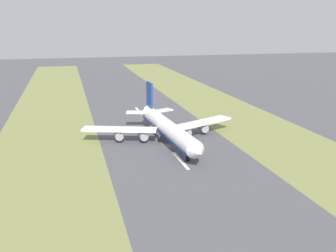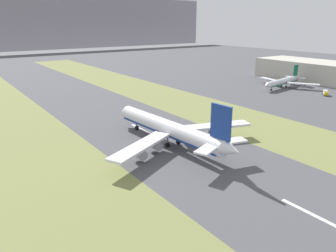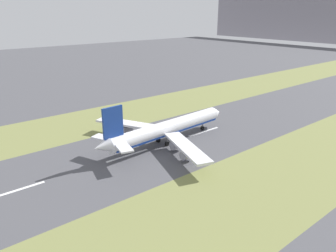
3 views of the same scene
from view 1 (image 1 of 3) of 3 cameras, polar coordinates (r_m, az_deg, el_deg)
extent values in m
plane|color=#4C4C51|center=(150.18, 0.03, -2.86)|extent=(800.00, 800.00, 0.00)
cube|color=olive|center=(166.73, 15.18, -1.59)|extent=(40.00, 600.00, 0.01)
cube|color=olive|center=(146.14, -17.37, -4.07)|extent=(40.00, 600.00, 0.01)
cube|color=silver|center=(209.48, -4.28, 2.21)|extent=(1.20, 18.00, 0.01)
cube|color=silver|center=(171.40, -1.88, -0.62)|extent=(1.20, 18.00, 0.01)
cube|color=silver|center=(134.44, 1.87, -5.02)|extent=(1.20, 18.00, 0.01)
cylinder|color=white|center=(151.15, 0.00, -0.29)|extent=(9.62, 56.27, 6.00)
cone|color=white|center=(123.77, 4.42, -3.79)|extent=(6.19, 5.37, 5.88)
cone|color=white|center=(179.83, -3.08, 2.40)|extent=(5.48, 6.32, 5.10)
cube|color=navy|center=(151.59, 0.00, -0.90)|extent=(9.17, 54.02, 0.70)
cube|color=white|center=(163.92, 5.03, 0.53)|extent=(28.73, 17.99, 0.90)
cube|color=white|center=(153.90, -7.05, -0.48)|extent=(29.42, 14.80, 0.90)
cylinder|color=#93939E|center=(158.58, 2.64, -0.84)|extent=(3.50, 5.00, 3.20)
cylinder|color=#93939E|center=(164.98, 5.13, -0.26)|extent=(3.50, 5.00, 3.20)
cylinder|color=#93939E|center=(153.32, -3.67, -1.40)|extent=(3.50, 5.00, 3.20)
cylinder|color=#93939E|center=(154.73, -7.22, -1.34)|extent=(3.50, 5.00, 3.20)
cube|color=navy|center=(173.59, -2.69, 4.55)|extent=(1.32, 8.04, 11.00)
cube|color=white|center=(176.59, -0.94, 2.26)|extent=(10.92, 7.79, 0.60)
cube|color=white|center=(173.73, -4.40, 2.00)|extent=(10.78, 6.73, 0.60)
cylinder|color=#59595E|center=(133.06, 2.87, -4.11)|extent=(0.50, 0.50, 3.20)
cylinder|color=black|center=(133.58, 2.86, -4.75)|extent=(1.01, 1.85, 1.80)
cylinder|color=#59595E|center=(155.68, 0.56, -1.26)|extent=(0.50, 0.50, 3.20)
cylinder|color=black|center=(156.13, 0.56, -1.82)|extent=(1.01, 1.85, 1.80)
cylinder|color=#59595E|center=(154.15, -1.27, -1.42)|extent=(0.50, 0.50, 3.20)
cylinder|color=black|center=(154.61, -1.26, -1.99)|extent=(1.01, 1.85, 1.80)
camera|label=2|loc=(258.51, 9.54, 14.37)|focal=35.00mm
camera|label=3|loc=(227.98, -30.66, 14.22)|focal=35.00mm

